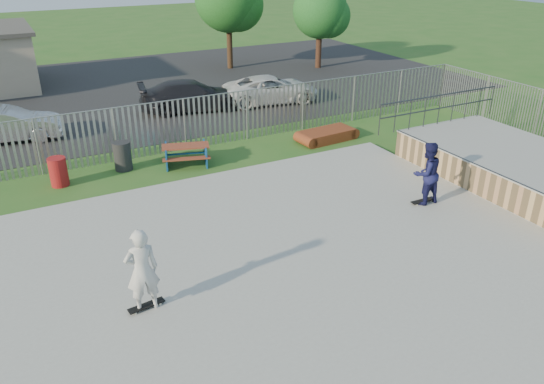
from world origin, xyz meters
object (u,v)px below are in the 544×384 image
trash_bin_red (58,172)px  car_silver (7,125)px  picnic_table (186,154)px  skater_navy (426,173)px  tree_right (320,11)px  skater_white (142,270)px  funbox (327,135)px  trash_bin_grey (123,156)px  car_white (271,89)px  car_dark (191,96)px

trash_bin_red → car_silver: (-1.18, 5.40, 0.22)m
picnic_table → skater_navy: size_ratio=1.04×
tree_right → skater_white: (-16.42, -19.14, -2.33)m
picnic_table → funbox: size_ratio=0.90×
car_silver → tree_right: tree_right is taller
trash_bin_grey → car_silver: car_silver is taller
car_silver → trash_bin_red: bearing=-158.1°
trash_bin_grey → skater_navy: bearing=-44.4°
trash_bin_grey → tree_right: 18.71m
trash_bin_red → skater_white: 7.93m
funbox → skater_navy: (-0.70, -6.35, 0.89)m
funbox → skater_white: bearing=-146.2°
skater_navy → skater_white: (-8.77, -1.12, 0.00)m
tree_right → skater_white: 25.33m
picnic_table → tree_right: (12.80, 11.41, 3.08)m
car_white → car_dark: bearing=91.1°
trash_bin_grey → car_dark: 7.33m
car_dark → skater_white: 15.23m
picnic_table → car_dark: (2.48, 6.21, 0.36)m
trash_bin_grey → tree_right: size_ratio=0.20×
car_silver → car_white: (11.92, 0.12, -0.03)m
tree_right → car_silver: bearing=-162.2°
trash_bin_grey → skater_navy: (7.27, -7.13, 0.60)m
skater_navy → funbox: bearing=-95.3°
car_dark → skater_navy: bearing=-158.4°
car_dark → skater_navy: skater_navy is taller
tree_right → skater_navy: 19.72m
car_silver → skater_navy: skater_navy is taller
skater_white → tree_right: bearing=-128.3°
car_dark → car_white: car_dark is taller
car_dark → skater_white: skater_white is taller
funbox → skater_white: size_ratio=1.15×
picnic_table → trash_bin_red: (-4.31, 0.14, 0.12)m
car_silver → skater_white: size_ratio=2.16×
funbox → trash_bin_red: bearing=173.2°
picnic_table → trash_bin_red: 4.31m
tree_right → skater_navy: (-7.66, -18.02, -2.33)m
car_dark → tree_right: (10.32, 5.20, 2.72)m
trash_bin_red → trash_bin_grey: 2.21m
car_silver → car_dark: car_dark is taller
picnic_table → car_dark: size_ratio=0.41×
tree_right → skater_white: bearing=-130.6°
funbox → car_silver: 12.74m
car_silver → car_dark: 7.99m
car_dark → car_silver: bearing=104.7°
funbox → tree_right: (6.95, 11.67, 3.23)m
trash_bin_red → car_silver: car_silver is taller
trash_bin_red → trash_bin_grey: (2.18, 0.37, 0.03)m
trash_bin_red → skater_navy: (9.45, -6.76, 0.63)m
car_dark → car_white: size_ratio=1.03×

